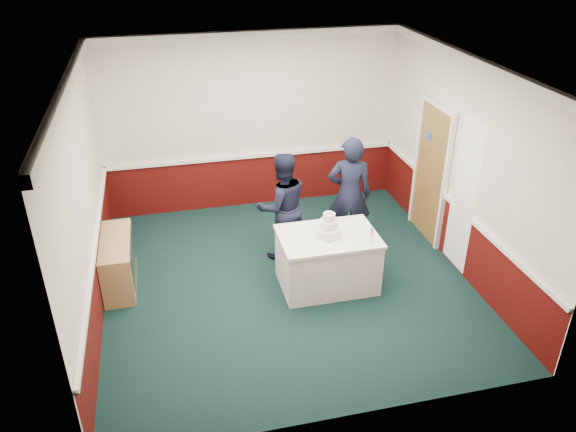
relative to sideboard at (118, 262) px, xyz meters
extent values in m
plane|color=black|center=(2.28, -0.49, -0.35)|extent=(5.00, 5.00, 0.00)
cube|color=silver|center=(2.28, 1.99, 1.15)|extent=(5.00, 0.05, 3.00)
cube|color=silver|center=(-0.20, -0.49, 1.15)|extent=(0.05, 5.00, 3.00)
cube|color=silver|center=(4.75, -0.49, 1.15)|extent=(0.05, 5.00, 3.00)
cube|color=white|center=(2.28, -0.49, 2.62)|extent=(5.00, 5.00, 0.05)
cube|color=#460B09|center=(2.28, 1.99, 0.10)|extent=(5.00, 0.02, 0.90)
cube|color=white|center=(2.28, 1.98, 0.57)|extent=(4.98, 0.05, 0.06)
cube|color=white|center=(2.28, 1.97, 2.58)|extent=(5.00, 0.08, 0.12)
cube|color=olive|center=(4.74, 0.31, 0.70)|extent=(0.05, 0.90, 2.10)
cube|color=#234799|center=(4.71, 0.46, 1.27)|extent=(0.01, 0.12, 0.12)
cube|color=white|center=(4.70, -0.74, 0.85)|extent=(0.02, 0.60, 2.20)
cube|color=tan|center=(0.00, 0.00, 0.00)|extent=(0.40, 1.20, 0.70)
cube|color=black|center=(0.20, 0.00, 0.05)|extent=(0.01, 1.00, 0.50)
cube|color=white|center=(2.80, -0.68, 0.03)|extent=(1.28, 0.88, 0.76)
cube|color=white|center=(2.80, -0.68, 0.42)|extent=(1.32, 0.92, 0.04)
cylinder|color=white|center=(2.80, -0.68, 0.50)|extent=(0.34, 0.34, 0.12)
cylinder|color=silver|center=(2.80, -0.68, 0.45)|extent=(0.35, 0.35, 0.03)
cylinder|color=white|center=(2.80, -0.68, 0.61)|extent=(0.24, 0.24, 0.11)
cylinder|color=silver|center=(2.80, -0.68, 0.57)|extent=(0.25, 0.25, 0.02)
cylinder|color=white|center=(2.80, -0.68, 0.72)|extent=(0.16, 0.16, 0.10)
cylinder|color=silver|center=(2.80, -0.68, 0.68)|extent=(0.17, 0.17, 0.02)
sphere|color=#EDE5C9|center=(2.80, -0.68, 0.79)|extent=(0.03, 0.03, 0.03)
sphere|color=#EDE5C9|center=(2.83, -0.67, 0.79)|extent=(0.03, 0.03, 0.03)
sphere|color=#EDE5C9|center=(2.78, -0.66, 0.79)|extent=(0.03, 0.03, 0.03)
sphere|color=#EDE5C9|center=(2.82, -0.71, 0.79)|extent=(0.03, 0.03, 0.03)
sphere|color=#EDE5C9|center=(2.77, -0.70, 0.79)|extent=(0.03, 0.03, 0.03)
cube|color=silver|center=(2.77, -0.88, 0.44)|extent=(0.10, 0.21, 0.00)
cylinder|color=silver|center=(3.30, -0.96, 0.44)|extent=(0.05, 0.05, 0.01)
cylinder|color=silver|center=(3.30, -0.96, 0.49)|extent=(0.01, 0.01, 0.09)
cylinder|color=silver|center=(3.30, -0.96, 0.59)|extent=(0.04, 0.04, 0.11)
imported|color=black|center=(2.36, 0.20, 0.48)|extent=(0.88, 0.73, 1.66)
imported|color=black|center=(3.39, 0.20, 0.55)|extent=(0.75, 0.59, 1.81)
camera|label=1|loc=(0.78, -6.87, 4.24)|focal=35.00mm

